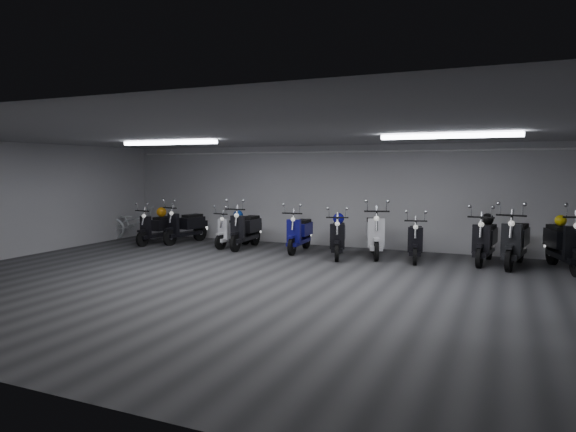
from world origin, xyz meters
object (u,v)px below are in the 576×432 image
at_px(helmet_3, 339,219).
at_px(helmet_0, 161,212).
at_px(scooter_7, 416,235).
at_px(helmet_4, 487,219).
at_px(scooter_8, 485,234).
at_px(scooter_4, 299,227).
at_px(scooter_10, 565,236).
at_px(scooter_0, 156,223).
at_px(scooter_3, 245,223).
at_px(scooter_6, 375,227).
at_px(helmet_2, 561,220).
at_px(bicycle, 134,220).
at_px(helmet_1, 238,215).
at_px(scooter_2, 233,226).
at_px(scooter_9, 516,234).
at_px(scooter_1, 185,221).
at_px(scooter_5, 338,231).

bearing_deg(helmet_3, helmet_0, 179.91).
distance_m(scooter_7, helmet_4, 1.67).
xyz_separation_m(scooter_8, helmet_0, (-8.75, -0.32, 0.22)).
height_order(scooter_4, scooter_10, scooter_10).
bearing_deg(helmet_4, scooter_0, -174.76).
bearing_deg(scooter_3, scooter_6, -0.19).
bearing_deg(helmet_3, helmet_2, 5.09).
height_order(bicycle, helmet_2, bicycle).
xyz_separation_m(scooter_3, helmet_3, (2.66, -0.09, 0.24)).
relative_size(scooter_10, helmet_1, 7.41).
bearing_deg(bicycle, helmet_0, -122.44).
bearing_deg(scooter_7, bicycle, 169.27).
xyz_separation_m(bicycle, helmet_3, (6.66, -0.33, 0.33)).
bearing_deg(scooter_7, scooter_3, 170.73).
xyz_separation_m(scooter_2, helmet_1, (0.04, 0.22, 0.28)).
bearing_deg(helmet_4, scooter_7, -161.36).
distance_m(helmet_0, helmet_4, 8.80).
xyz_separation_m(scooter_0, scooter_9, (9.40, 0.40, 0.12)).
bearing_deg(scooter_9, scooter_2, -170.29).
relative_size(scooter_0, scooter_1, 0.93).
bearing_deg(helmet_4, scooter_6, -172.84).
bearing_deg(bicycle, scooter_10, -109.32).
bearing_deg(scooter_0, helmet_0, 90.00).
bearing_deg(helmet_1, scooter_1, -174.77).
bearing_deg(scooter_4, helmet_2, -1.36).
xyz_separation_m(scooter_7, scooter_8, (1.51, 0.26, 0.07)).
bearing_deg(scooter_2, scooter_7, 8.58).
bearing_deg(bicycle, helmet_4, -107.06).
height_order(scooter_0, scooter_6, scooter_6).
xyz_separation_m(scooter_2, scooter_8, (6.48, 0.14, 0.10)).
height_order(scooter_3, scooter_5, scooter_3).
bearing_deg(scooter_7, helmet_2, -2.04).
distance_m(scooter_9, helmet_2, 0.97).
distance_m(scooter_3, bicycle, 4.00).
distance_m(scooter_9, bicycle, 10.67).
relative_size(scooter_3, helmet_3, 6.75).
distance_m(scooter_8, bicycle, 10.04).
height_order(scooter_2, helmet_3, scooter_2).
height_order(scooter_8, helmet_1, scooter_8).
bearing_deg(bicycle, scooter_2, -110.71).
height_order(scooter_5, scooter_10, scooter_10).
bearing_deg(scooter_8, scooter_2, -171.84).
xyz_separation_m(scooter_3, helmet_1, (-0.40, 0.32, 0.18)).
bearing_deg(scooter_1, helmet_2, 12.20).
relative_size(scooter_2, helmet_3, 5.81).
relative_size(scooter_6, helmet_0, 6.86).
bearing_deg(helmet_2, scooter_9, -163.70).
distance_m(scooter_1, scooter_7, 6.61).
bearing_deg(helmet_0, scooter_3, 1.70).
xyz_separation_m(scooter_5, scooter_8, (3.31, 0.56, 0.05)).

